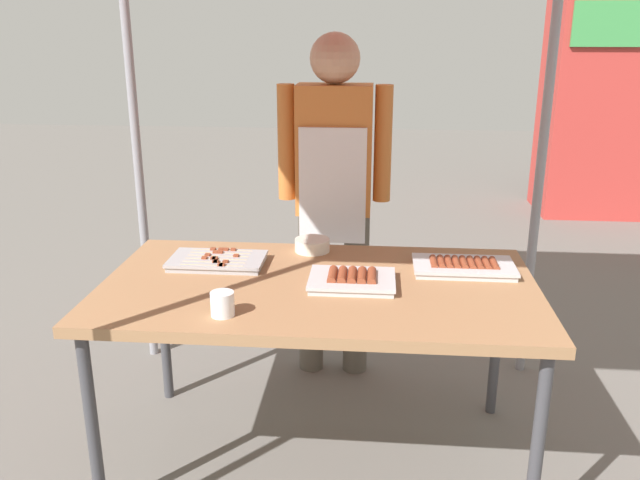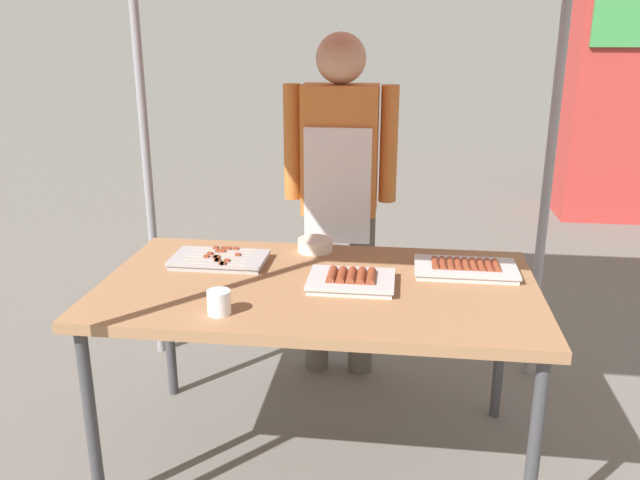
# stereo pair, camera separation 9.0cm
# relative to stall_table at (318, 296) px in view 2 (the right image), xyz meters

# --- Properties ---
(ground_plane) EXTENTS (18.00, 18.00, 0.00)m
(ground_plane) POSITION_rel_stall_table_xyz_m (0.00, 0.00, -0.70)
(ground_plane) COLOR #66605B
(stall_table) EXTENTS (1.60, 0.90, 0.75)m
(stall_table) POSITION_rel_stall_table_xyz_m (0.00, 0.00, 0.00)
(stall_table) COLOR #9E724C
(stall_table) RESTS_ON ground
(tray_grilled_sausages) EXTENTS (0.39, 0.22, 0.05)m
(tray_grilled_sausages) POSITION_rel_stall_table_xyz_m (0.54, 0.17, 0.07)
(tray_grilled_sausages) COLOR silver
(tray_grilled_sausages) RESTS_ON stall_table
(tray_meat_skewers) EXTENTS (0.37, 0.22, 0.04)m
(tray_meat_skewers) POSITION_rel_stall_table_xyz_m (-0.42, 0.15, 0.07)
(tray_meat_skewers) COLOR #ADADB2
(tray_meat_skewers) RESTS_ON stall_table
(tray_pork_links) EXTENTS (0.31, 0.24, 0.05)m
(tray_pork_links) POSITION_rel_stall_table_xyz_m (0.12, -0.01, 0.07)
(tray_pork_links) COLOR silver
(tray_pork_links) RESTS_ON stall_table
(condiment_bowl) EXTENTS (0.15, 0.15, 0.05)m
(condiment_bowl) POSITION_rel_stall_table_xyz_m (-0.06, 0.36, 0.08)
(condiment_bowl) COLOR silver
(condiment_bowl) RESTS_ON stall_table
(drink_cup_near_edge) EXTENTS (0.08, 0.08, 0.08)m
(drink_cup_near_edge) POSITION_rel_stall_table_xyz_m (-0.29, -0.31, 0.09)
(drink_cup_near_edge) COLOR white
(drink_cup_near_edge) RESTS_ON stall_table
(vendor_woman) EXTENTS (0.52, 0.23, 1.63)m
(vendor_woman) POSITION_rel_stall_table_xyz_m (0.01, 0.72, 0.27)
(vendor_woman) COLOR #595147
(vendor_woman) RESTS_ON ground
(neighbor_stall_left) EXTENTS (0.77, 0.64, 1.88)m
(neighbor_stall_left) POSITION_rel_stall_table_xyz_m (2.22, 3.93, 0.25)
(neighbor_stall_left) COLOR #4C518C
(neighbor_stall_left) RESTS_ON ground
(neighbor_stall_right) EXTENTS (1.09, 0.74, 2.09)m
(neighbor_stall_right) POSITION_rel_stall_table_xyz_m (2.25, 3.93, 0.35)
(neighbor_stall_right) COLOR #BF3833
(neighbor_stall_right) RESTS_ON ground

